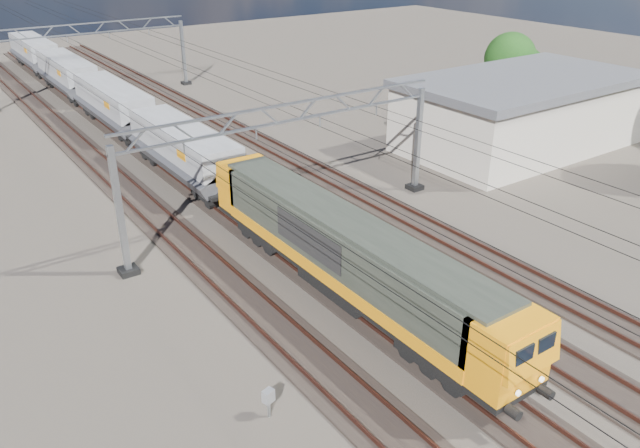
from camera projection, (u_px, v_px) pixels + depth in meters
ground at (332, 253)px, 32.68m from camera, size 160.00×160.00×0.00m
track_outer_west at (230, 286)px, 29.55m from camera, size 2.60×140.00×0.30m
track_loco at (300, 262)px, 31.61m from camera, size 2.60×140.00×0.30m
track_inner_east at (362, 241)px, 33.68m from camera, size 2.60×140.00×0.30m
track_outer_east at (417, 223)px, 35.74m from camera, size 2.60×140.00×0.30m
catenary_gantry_mid at (290, 161)px, 33.94m from camera, size 19.90×0.90×7.11m
catenary_gantry_far at (92, 57)px, 60.56m from camera, size 19.90×0.90×7.11m
overhead_wires at (252, 112)px, 36.10m from camera, size 12.03×140.00×0.53m
locomotive at (345, 251)px, 27.90m from camera, size 2.76×21.10×3.62m
hopper_wagon_lead at (184, 148)px, 41.02m from camera, size 3.38×13.00×3.25m
hopper_wagon_mid at (113, 103)px, 51.52m from camera, size 3.38×13.00×3.25m
hopper_wagon_third at (67, 73)px, 62.02m from camera, size 3.38×13.00×3.25m
hopper_wagon_fourth at (34, 51)px, 72.52m from camera, size 3.38×13.00×3.25m
trackside_cabinet at (268, 397)px, 21.41m from camera, size 0.45×0.39×1.16m
industrial_shed at (521, 112)px, 47.27m from camera, size 18.60×10.60×5.40m
tree_far at (514, 60)px, 56.58m from camera, size 5.15×4.75×6.91m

